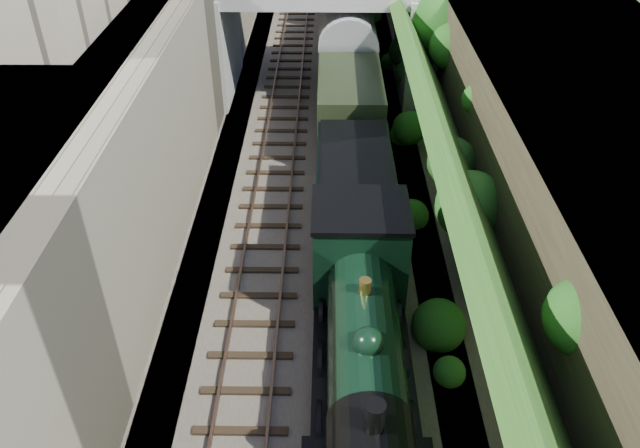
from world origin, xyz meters
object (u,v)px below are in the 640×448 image
at_px(locomotive, 363,335).
at_px(road_bridge, 342,18).
at_px(tree, 449,22).
at_px(tender, 354,194).

bearing_deg(locomotive, road_bridge, 90.73).
bearing_deg(tree, tender, -114.58).
relative_size(road_bridge, tree, 2.42).
bearing_deg(locomotive, tender, 90.00).
bearing_deg(tender, locomotive, -90.00).
relative_size(tree, tender, 1.10).
bearing_deg(tree, road_bridge, 153.55).
relative_size(road_bridge, tender, 2.67).
bearing_deg(locomotive, tree, 75.06).
height_order(tree, locomotive, tree).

